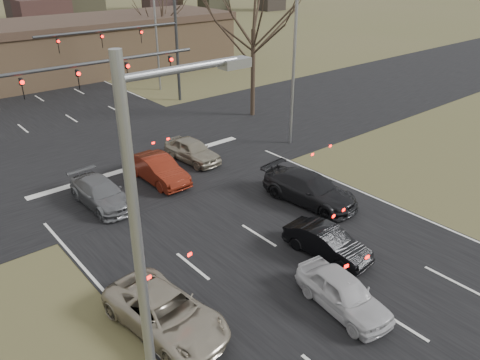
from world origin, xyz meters
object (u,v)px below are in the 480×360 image
object	(u,v)px
building	(30,52)
mast_arm_near	(37,95)
car_silver_ahead	(192,150)
car_red_ahead	(158,169)
streetlight_left	(154,309)
car_charcoal_sedan	(310,189)
mast_arm_far	(145,42)
car_grey_ahead	(101,193)
streetlight_right_near	(292,56)
car_silver_suv	(166,313)
streetlight_right_far	(154,26)
car_black_hatch	(327,243)
car_white_sedan	(343,293)

from	to	relation	value
building	mast_arm_near	xyz separation A→B (m)	(-7.23, -25.00, 2.41)
car_silver_ahead	car_red_ahead	bearing A→B (deg)	-163.03
streetlight_left	car_charcoal_sedan	bearing A→B (deg)	31.10
mast_arm_far	car_grey_ahead	world-z (taller)	mast_arm_far
streetlight_right_near	car_silver_suv	distance (m)	18.19
streetlight_right_far	car_charcoal_sedan	size ratio (longest dim) A/B	1.99
car_black_hatch	car_charcoal_sedan	xyz separation A→B (m)	(2.85, 3.58, 0.12)
mast_arm_far	streetlight_right_near	size ratio (longest dim) A/B	1.11
car_grey_ahead	car_black_hatch	bearing A→B (deg)	-64.43
car_black_hatch	car_red_ahead	bearing A→B (deg)	93.18
streetlight_right_near	car_silver_ahead	bearing A→B (deg)	165.41
mast_arm_far	streetlight_right_far	world-z (taller)	streetlight_right_far
building	car_silver_ahead	bearing A→B (deg)	-88.96
building	car_silver_suv	distance (m)	38.14
streetlight_right_far	car_white_sedan	bearing A→B (deg)	-109.16
streetlight_left	streetlight_right_near	distance (m)	22.52
mast_arm_near	streetlight_left	distance (m)	17.38
building	car_grey_ahead	bearing A→B (deg)	-102.11
streetlight_left	car_red_ahead	distance (m)	17.43
streetlight_right_far	car_silver_ahead	world-z (taller)	streetlight_right_far
mast_arm_near	car_black_hatch	world-z (taller)	mast_arm_near
streetlight_left	car_silver_ahead	bearing A→B (deg)	54.17
streetlight_right_far	car_red_ahead	world-z (taller)	streetlight_right_far
car_charcoal_sedan	car_red_ahead	xyz separation A→B (m)	(-4.50, 6.78, -0.02)
streetlight_right_far	car_grey_ahead	bearing A→B (deg)	-128.13
building	car_silver_ahead	size ratio (longest dim) A/B	10.68
car_white_sedan	car_black_hatch	xyz separation A→B (m)	(1.99, 2.43, -0.04)
mast_arm_far	streetlight_left	size ratio (longest dim) A/B	1.11
mast_arm_near	car_grey_ahead	distance (m)	5.48
streetlight_right_far	car_black_hatch	world-z (taller)	streetlight_right_far
mast_arm_near	car_black_hatch	bearing A→B (deg)	-63.59
car_black_hatch	car_red_ahead	size ratio (longest dim) A/B	0.86
streetlight_right_near	mast_arm_near	bearing A→B (deg)	167.95
car_red_ahead	streetlight_right_near	bearing A→B (deg)	-3.98
streetlight_right_far	car_silver_suv	distance (m)	30.80
mast_arm_far	streetlight_right_far	xyz separation A→B (m)	(3.14, 4.00, 0.57)
streetlight_right_far	car_silver_suv	world-z (taller)	streetlight_right_far
car_grey_ahead	car_silver_ahead	distance (m)	6.68
car_silver_suv	car_black_hatch	size ratio (longest dim) A/B	1.27
car_black_hatch	car_red_ahead	distance (m)	10.49
car_charcoal_sedan	car_grey_ahead	xyz separation A→B (m)	(-8.00, 6.29, -0.09)
streetlight_right_far	car_white_sedan	xyz separation A→B (m)	(-10.17, -29.27, -4.94)
streetlight_right_far	car_black_hatch	size ratio (longest dim) A/B	2.71
car_red_ahead	car_charcoal_sedan	bearing A→B (deg)	-57.25
mast_arm_near	mast_arm_far	world-z (taller)	same
car_black_hatch	car_grey_ahead	size ratio (longest dim) A/B	0.84
car_charcoal_sedan	streetlight_left	bearing A→B (deg)	-155.40
streetlight_left	streetlight_right_far	world-z (taller)	same
streetlight_right_near	streetlight_right_far	xyz separation A→B (m)	(0.50, 17.00, 0.00)
building	streetlight_right_near	world-z (taller)	streetlight_right_near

